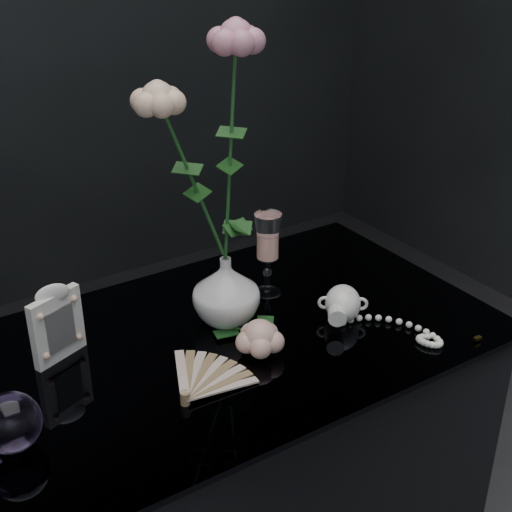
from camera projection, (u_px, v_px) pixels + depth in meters
table at (214, 500)px, 1.44m from camera, size 1.05×0.58×0.76m
vase at (226, 290)px, 1.31m from camera, size 0.15×0.15×0.13m
wine_glass at (268, 255)px, 1.39m from camera, size 0.06×0.06×0.17m
picture_frame at (56, 322)px, 1.20m from camera, size 0.13×0.12×0.14m
paperweight at (11, 423)px, 1.01m from camera, size 0.09×0.09×0.09m
paper_fan at (185, 397)px, 1.11m from camera, size 0.31×0.27×0.03m
loose_rose at (260, 337)px, 1.23m from camera, size 0.20×0.23×0.06m
pearl_jar at (343, 302)px, 1.33m from camera, size 0.33×0.33×0.07m
roses at (209, 151)px, 1.17m from camera, size 0.21×0.10×0.46m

